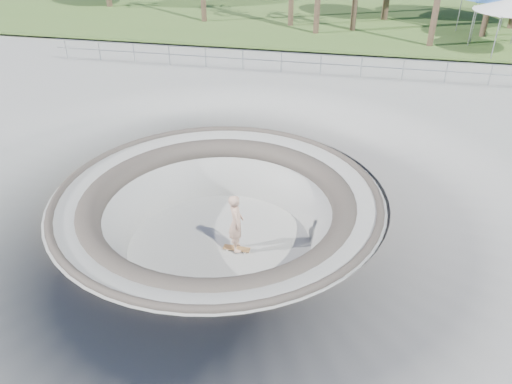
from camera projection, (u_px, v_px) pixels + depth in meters
ground at (218, 194)px, 15.58m from camera, size 180.00×180.00×0.00m
skate_bowl at (220, 241)px, 16.53m from camera, size 14.00×14.00×4.10m
distant_hills at (363, 23)px, 66.37m from camera, size 103.20×45.00×28.60m
safety_railing at (281, 62)px, 25.26m from camera, size 25.00×0.06×1.03m
skateboard at (237, 248)px, 16.20m from camera, size 0.89×0.28×0.09m
skater at (236, 223)px, 15.67m from camera, size 0.71×0.85×2.00m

